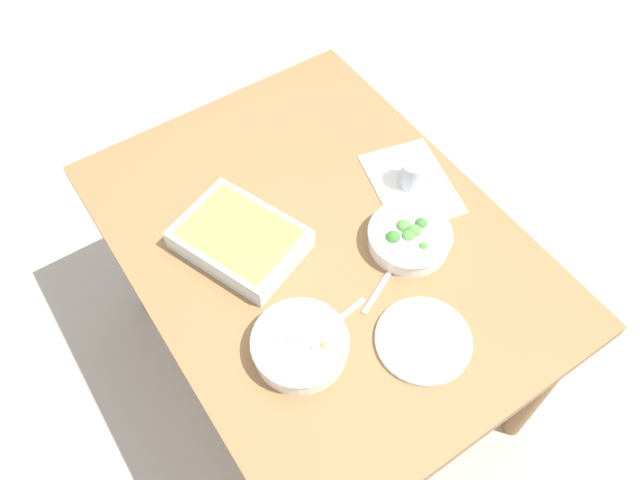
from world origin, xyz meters
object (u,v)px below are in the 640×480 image
Objects in this scene: side_plate at (423,340)px; spoon_by_broccoli at (386,278)px; broccoli_bowl at (409,237)px; baking_dish at (240,239)px; spoon_spare at (390,217)px; stew_bowl at (300,345)px; drink_cup at (413,175)px; spoon_by_stew at (329,328)px.

side_plate reaches higher than spoon_by_broccoli.
spoon_by_broccoli is (-0.05, 0.11, -0.03)m from broccoli_bowl.
spoon_spare is at bearing -110.93° from baking_dish.
stew_bowl is 1.33× the size of spoon_spare.
spoon_by_broccoli is (-0.20, 0.24, -0.03)m from drink_cup.
baking_dish reaches higher than spoon_spare.
spoon_spare is at bearing -7.77° from broccoli_bowl.
spoon_by_broccoli is at bearing 129.94° from drink_cup.
broccoli_bowl is 1.27× the size of spoon_by_broccoli.
spoon_spare is (-0.06, 0.12, -0.03)m from drink_cup.
stew_bowl is at bearing 115.28° from drink_cup.
broccoli_bowl is 1.28× the size of spoon_spare.
broccoli_bowl is at bearing -31.41° from side_plate.
stew_bowl is 0.40m from broccoli_bowl.
spoon_by_stew is (-0.31, -0.05, -0.03)m from baking_dish.
stew_bowl is at bearing 114.83° from spoon_spare.
baking_dish is 0.51m from side_plate.
side_plate is (-0.14, -0.24, -0.03)m from stew_bowl.
baking_dish is (0.32, -0.03, 0.00)m from stew_bowl.
baking_dish is 0.39m from spoon_spare.
drink_cup reaches higher than baking_dish.
stew_bowl is at bearing 97.53° from spoon_by_stew.
drink_cup is at bearing -61.65° from spoon_by_stew.
stew_bowl is 1.31× the size of spoon_by_broccoli.
spoon_spare is (0.17, -0.31, 0.00)m from spoon_by_stew.
baking_dish is at bearing 9.35° from spoon_by_stew.
spoon_by_broccoli is at bearing -10.22° from side_plate.
spoon_by_stew is at bearing 99.61° from spoon_by_broccoli.
spoon_by_stew and spoon_spare have the same top height.
drink_cup reaches higher than side_plate.
stew_bowl is 2.58× the size of drink_cup.
spoon_spare is at bearing 116.80° from drink_cup.
broccoli_bowl is at bearing -64.78° from spoon_by_broccoli.
side_plate is at bearing -119.19° from stew_bowl.
spoon_by_stew and spoon_by_broccoli have the same top height.
stew_bowl is 1.00× the size of side_plate.
spoon_spare is (0.09, -0.01, -0.03)m from broccoli_bowl.
baking_dish is at bearing 24.62° from side_plate.
broccoli_bowl is 0.12m from spoon_by_broccoli.
baking_dish is at bearing -5.93° from stew_bowl.
spoon_by_stew is at bearing 105.56° from broccoli_bowl.
side_plate is at bearing 169.78° from spoon_by_broccoli.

